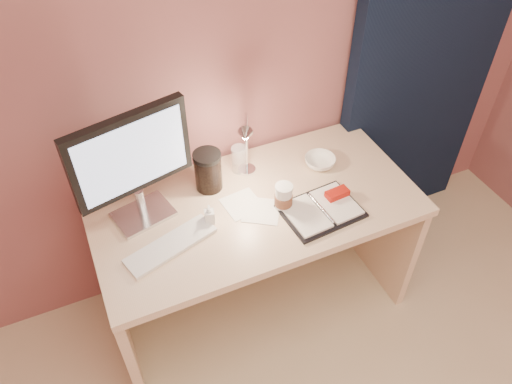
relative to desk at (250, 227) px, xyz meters
name	(u,v)px	position (x,y,z in m)	size (l,w,h in m)	color
room	(414,41)	(0.95, 0.24, 0.63)	(3.50, 3.50, 3.50)	#C6B28E
desk	(250,227)	(0.00, 0.00, 0.00)	(1.40, 0.70, 0.73)	beige
monitor	(131,160)	(-0.46, 0.05, 0.53)	(0.47, 0.22, 0.51)	silver
keyboard	(171,245)	(-0.41, -0.16, 0.23)	(0.38, 0.11, 0.02)	silver
planner	(322,209)	(0.24, -0.23, 0.24)	(0.34, 0.27, 0.05)	black
paper_a	(242,204)	(-0.06, -0.06, 0.23)	(0.15, 0.15, 0.00)	white
paper_c	(262,211)	(0.00, -0.13, 0.23)	(0.15, 0.15, 0.00)	white
coffee_cup	(284,198)	(0.09, -0.14, 0.28)	(0.08, 0.08, 0.12)	silver
clear_cup	(240,159)	(0.02, 0.16, 0.29)	(0.07, 0.07, 0.13)	white
bowl	(320,162)	(0.37, 0.03, 0.25)	(0.14, 0.14, 0.04)	white
lotion_bottle	(209,214)	(-0.22, -0.09, 0.27)	(0.04, 0.04, 0.09)	silver
dark_jar	(208,173)	(-0.15, 0.11, 0.31)	(0.12, 0.12, 0.17)	black
desk_lamp	(261,142)	(0.08, 0.06, 0.44)	(0.14, 0.21, 0.34)	silver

